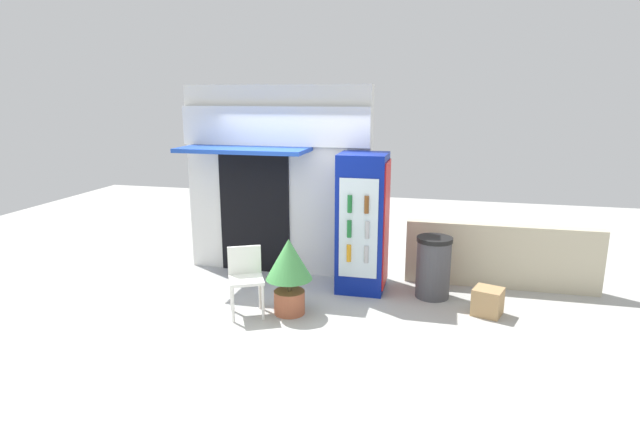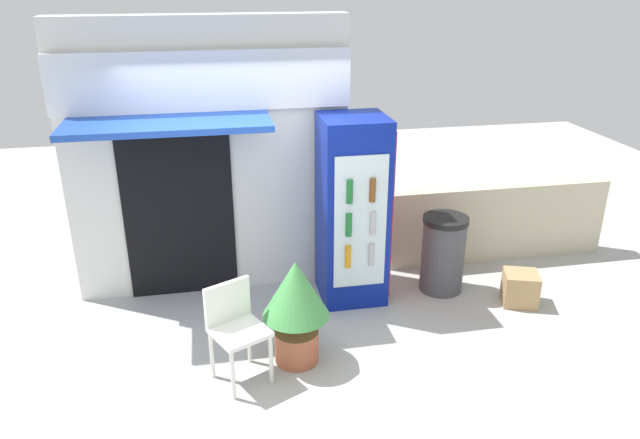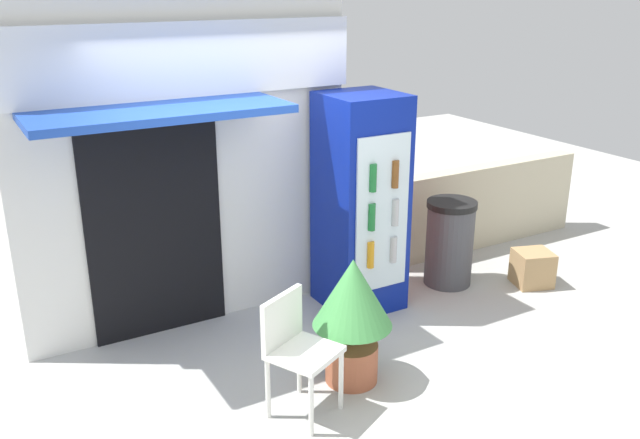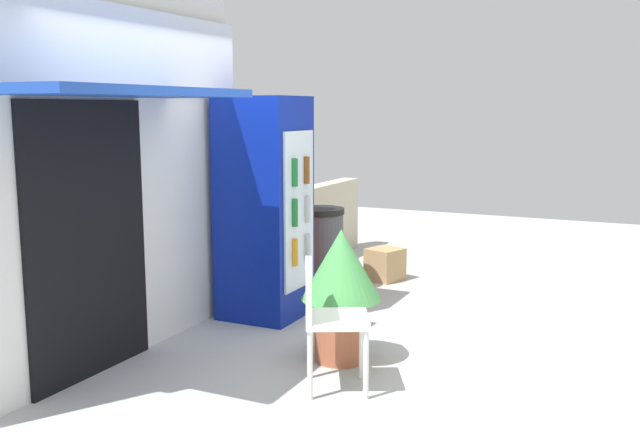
{
  "view_description": "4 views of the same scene",
  "coord_description": "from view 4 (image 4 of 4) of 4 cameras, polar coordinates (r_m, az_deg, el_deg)",
  "views": [
    {
      "loc": [
        2.09,
        -6.11,
        2.78
      ],
      "look_at": [
        0.52,
        0.39,
        1.15
      ],
      "focal_mm": 28.99,
      "sensor_mm": 36.0,
      "label": 1
    },
    {
      "loc": [
        -0.43,
        -4.66,
        3.3
      ],
      "look_at": [
        0.56,
        0.44,
        1.14
      ],
      "focal_mm": 33.57,
      "sensor_mm": 36.0,
      "label": 2
    },
    {
      "loc": [
        -2.22,
        -3.91,
        2.91
      ],
      "look_at": [
        0.28,
        0.44,
        1.13
      ],
      "focal_mm": 38.03,
      "sensor_mm": 36.0,
      "label": 3
    },
    {
      "loc": [
        -4.45,
        -2.15,
        1.89
      ],
      "look_at": [
        0.71,
        0.28,
        0.98
      ],
      "focal_mm": 39.57,
      "sensor_mm": 36.0,
      "label": 4
    }
  ],
  "objects": [
    {
      "name": "ground",
      "position": [
        5.29,
        -0.54,
        -11.86
      ],
      "size": [
        16.0,
        16.0,
        0.0
      ],
      "primitive_type": "plane",
      "color": "#B2B2AD"
    },
    {
      "name": "storefront_building",
      "position": [
        5.42,
        -17.05,
        4.66
      ],
      "size": [
        2.93,
        1.07,
        2.92
      ],
      "color": "silver",
      "rests_on": "ground"
    },
    {
      "name": "drink_cooler",
      "position": [
        6.35,
        -4.44,
        0.92
      ],
      "size": [
        0.69,
        0.74,
        1.99
      ],
      "color": "navy",
      "rests_on": "ground"
    },
    {
      "name": "plastic_chair",
      "position": [
        4.76,
        0.47,
        -7.57
      ],
      "size": [
        0.57,
        0.56,
        0.87
      ],
      "color": "white",
      "rests_on": "ground"
    },
    {
      "name": "potted_plant_near_shop",
      "position": [
        5.26,
        1.72,
        -4.93
      ],
      "size": [
        0.6,
        0.6,
        1.0
      ],
      "color": "#AD5B3D",
      "rests_on": "ground"
    },
    {
      "name": "trash_bin",
      "position": [
        7.3,
        0.03,
        -2.42
      ],
      "size": [
        0.49,
        0.49,
        0.87
      ],
      "color": "#47474C",
      "rests_on": "ground"
    },
    {
      "name": "stone_boundary_wall",
      "position": [
        8.41,
        -1.14,
        -0.65
      ],
      "size": [
        2.75,
        0.21,
        0.94
      ],
      "primitive_type": "cube",
      "color": "beige",
      "rests_on": "ground"
    },
    {
      "name": "cardboard_box",
      "position": [
        7.83,
        5.27,
        -3.62
      ],
      "size": [
        0.44,
        0.42,
        0.35
      ],
      "primitive_type": "cube",
      "rotation": [
        0.0,
        0.0,
        -0.33
      ],
      "color": "tan",
      "rests_on": "ground"
    }
  ]
}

